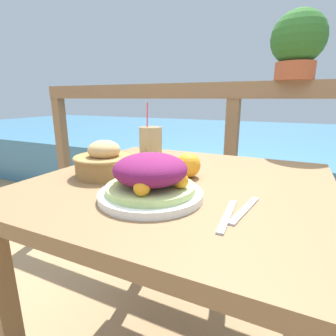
% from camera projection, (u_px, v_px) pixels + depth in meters
% --- Properties ---
extents(patio_table, '(0.92, 0.90, 0.77)m').
position_uv_depth(patio_table, '(180.00, 211.00, 0.89)').
color(patio_table, olive).
rests_on(patio_table, ground_plane).
extents(railing_fence, '(2.80, 0.08, 1.12)m').
position_uv_depth(railing_fence, '(232.00, 133.00, 1.52)').
color(railing_fence, brown).
rests_on(railing_fence, ground_plane).
extents(sea_backdrop, '(12.00, 4.00, 0.53)m').
position_uv_depth(sea_backdrop, '(266.00, 152.00, 3.85)').
color(sea_backdrop, teal).
rests_on(sea_backdrop, ground_plane).
extents(salad_plate, '(0.28, 0.28, 0.12)m').
position_uv_depth(salad_plate, '(151.00, 180.00, 0.69)').
color(salad_plate, white).
rests_on(salad_plate, patio_table).
extents(drink_glass, '(0.09, 0.09, 0.24)m').
position_uv_depth(drink_glass, '(151.00, 147.00, 1.02)').
color(drink_glass, tan).
rests_on(drink_glass, patio_table).
extents(bread_basket, '(0.21, 0.21, 0.12)m').
position_uv_depth(bread_basket, '(105.00, 162.00, 0.90)').
color(bread_basket, olive).
rests_on(bread_basket, patio_table).
extents(potted_plant, '(0.26, 0.26, 0.33)m').
position_uv_depth(potted_plant, '(298.00, 43.00, 1.28)').
color(potted_plant, '#A34C2D').
rests_on(potted_plant, railing_fence).
extents(fork, '(0.03, 0.18, 0.00)m').
position_uv_depth(fork, '(227.00, 215.00, 0.59)').
color(fork, silver).
rests_on(fork, patio_table).
extents(knife, '(0.04, 0.18, 0.00)m').
position_uv_depth(knife, '(245.00, 210.00, 0.62)').
color(knife, silver).
rests_on(knife, patio_table).
extents(orange_near_basket, '(0.08, 0.08, 0.08)m').
position_uv_depth(orange_near_basket, '(188.00, 165.00, 0.88)').
color(orange_near_basket, orange).
rests_on(orange_near_basket, patio_table).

